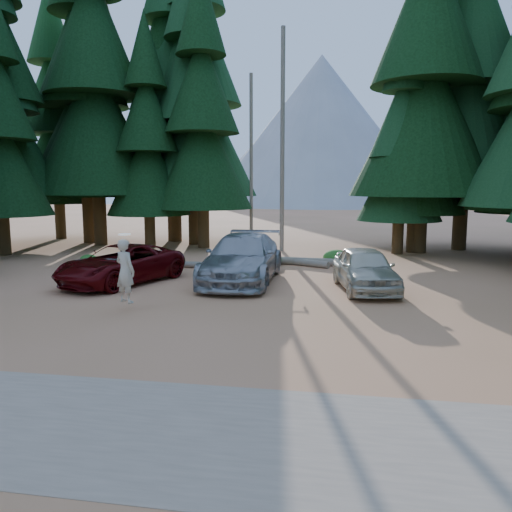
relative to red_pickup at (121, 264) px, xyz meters
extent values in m
plane|color=#B3794C|center=(4.01, -4.08, -0.72)|extent=(160.00, 160.00, 0.00)
cube|color=gray|center=(4.01, -10.58, -0.71)|extent=(26.00, 3.50, 0.01)
cylinder|color=gray|center=(4.81, 10.42, 5.28)|extent=(0.24, 0.24, 12.00)
cylinder|color=gray|center=(2.81, 11.92, 4.28)|extent=(0.20, 0.20, 10.00)
cone|color=gray|center=(4.01, 80.92, 13.28)|extent=(44.00, 44.00, 28.00)
cone|color=gray|center=(-3.99, 90.92, 9.28)|extent=(36.00, 36.00, 20.00)
imported|color=#52070A|center=(0.00, 0.00, 0.00)|extent=(4.03, 5.68, 1.44)
imported|color=#A4A6AC|center=(4.40, 1.09, 0.17)|extent=(2.51, 6.16, 1.79)
imported|color=beige|center=(8.91, 0.29, 0.03)|extent=(2.52, 4.65, 1.50)
imported|color=beige|center=(1.90, -3.83, 0.45)|extent=(0.81, 0.69, 1.87)
cylinder|color=white|center=(1.90, -3.78, 1.51)|extent=(0.36, 0.36, 0.04)
cylinder|color=gray|center=(3.07, 3.83, -0.58)|extent=(4.01, 0.29, 0.29)
cylinder|color=gray|center=(5.91, 5.50, -0.57)|extent=(3.42, 2.01, 0.31)
cylinder|color=gray|center=(7.08, 5.39, -0.54)|extent=(5.52, 0.79, 0.35)
ellipsoid|color=#29591A|center=(-3.50, 4.11, -0.50)|extent=(0.81, 0.81, 0.44)
ellipsoid|color=#29591A|center=(2.45, 4.69, -0.48)|extent=(0.89, 0.89, 0.49)
ellipsoid|color=#29591A|center=(2.69, 5.04, -0.41)|extent=(1.13, 1.13, 0.62)
ellipsoid|color=#29591A|center=(4.90, 2.91, -0.43)|extent=(1.05, 1.05, 0.58)
ellipsoid|color=#29591A|center=(4.96, 5.11, -0.46)|extent=(0.95, 0.95, 0.52)
ellipsoid|color=#29591A|center=(7.89, 5.92, -0.38)|extent=(1.24, 1.24, 0.68)
camera|label=1|loc=(8.01, -17.24, 2.89)|focal=35.00mm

